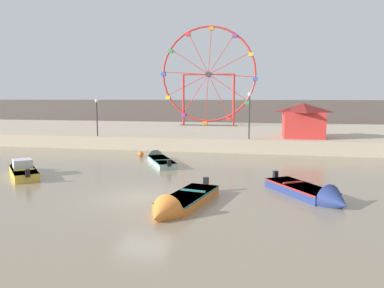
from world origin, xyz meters
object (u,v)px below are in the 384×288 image
Objects in this scene: motorboat_mustard_yellow at (22,169)px; mooring_buoy_orange at (141,154)px; motorboat_orange_hull at (178,204)px; carnival_booth_red_striped at (303,120)px; motorboat_seafoam at (159,159)px; promenade_lamp_near at (249,109)px; motorboat_navy_blue at (314,194)px; promenade_lamp_far at (97,112)px; ferris_wheel_red_frame at (208,76)px.

motorboat_mustard_yellow reaches higher than mooring_buoy_orange.
motorboat_orange_hull is 1.42× the size of carnival_booth_red_striped.
motorboat_mustard_yellow is 10.45× the size of mooring_buoy_orange.
promenade_lamp_near is (6.26, 6.30, 3.60)m from motorboat_seafoam.
motorboat_navy_blue is (17.18, -2.29, -0.08)m from motorboat_mustard_yellow.
motorboat_navy_blue is at bearing -75.09° from promenade_lamp_near.
motorboat_orange_hull is 14.93m from mooring_buoy_orange.
promenade_lamp_near is at bearing 1.04° from promenade_lamp_far.
motorboat_orange_hull is at bearing -55.05° from promenade_lamp_far.
carnival_booth_red_striped is at bearing 25.80° from mooring_buoy_orange.
carnival_booth_red_striped is at bearing -49.97° from ferris_wheel_red_frame.
promenade_lamp_near is at bearing -73.90° from motorboat_seafoam.
promenade_lamp_near is 14.05m from promenade_lamp_far.
mooring_buoy_orange is at bearing -97.01° from ferris_wheel_red_frame.
promenade_lamp_far is at bearing -178.96° from promenade_lamp_near.
ferris_wheel_red_frame is 20.58m from mooring_buoy_orange.
motorboat_seafoam is at bearing -45.65° from mooring_buoy_orange.
carnival_booth_red_striped reaches higher than motorboat_navy_blue.
motorboat_orange_hull is (11.33, -5.21, -0.09)m from motorboat_mustard_yellow.
motorboat_seafoam is at bearing -163.00° from motorboat_navy_blue.
mooring_buoy_orange is at bearing -164.20° from motorboat_navy_blue.
motorboat_mustard_yellow is 0.82× the size of motorboat_orange_hull.
ferris_wheel_red_frame is 17.34m from carnival_booth_red_striped.
motorboat_navy_blue is at bearing -40.54° from mooring_buoy_orange.
motorboat_orange_hull is at bearing -82.81° from ferris_wheel_red_frame.
motorboat_seafoam is 12.31× the size of mooring_buoy_orange.
motorboat_navy_blue is 11.52× the size of mooring_buoy_orange.
carnival_booth_red_striped reaches higher than motorboat_seafoam.
promenade_lamp_far is at bearing 145.74° from mooring_buoy_orange.
motorboat_seafoam is 1.37× the size of carnival_booth_red_striped.
ferris_wheel_red_frame is at bearing 82.99° from mooring_buoy_orange.
mooring_buoy_orange is (-8.42, -4.09, -3.60)m from promenade_lamp_near.
motorboat_orange_hull is 0.45× the size of ferris_wheel_red_frame.
promenade_lamp_far reaches higher than carnival_booth_red_striped.
ferris_wheel_red_frame reaches higher than promenade_lamp_near.
ferris_wheel_red_frame is (-9.97, 29.64, 7.26)m from motorboat_navy_blue.
motorboat_orange_hull reaches higher than motorboat_seafoam.
carnival_booth_red_striped is 8.97× the size of mooring_buoy_orange.
motorboat_mustard_yellow is 1.16× the size of carnival_booth_red_striped.
carnival_booth_red_striped is 5.27m from promenade_lamp_near.
promenade_lamp_near reaches higher than promenade_lamp_far.
motorboat_seafoam is at bearing -147.82° from motorboat_orange_hull.
motorboat_mustard_yellow is at bearing -137.14° from promenade_lamp_near.
promenade_lamp_near is at bearing 25.89° from mooring_buoy_orange.
motorboat_mustard_yellow is 29.18m from ferris_wheel_red_frame.
motorboat_orange_hull is at bearing -97.11° from motorboat_navy_blue.
motorboat_seafoam is (7.03, 6.04, -0.11)m from motorboat_mustard_yellow.
motorboat_mustard_yellow is at bearing -120.56° from mooring_buoy_orange.
ferris_wheel_red_frame reaches higher than mooring_buoy_orange.
promenade_lamp_far reaches higher than mooring_buoy_orange.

